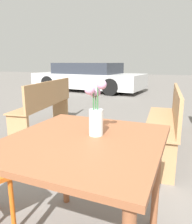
# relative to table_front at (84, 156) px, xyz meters

# --- Properties ---
(table_front) EXTENTS (0.87, 0.92, 0.75)m
(table_front) POSITION_rel_table_front_xyz_m (0.00, 0.00, 0.00)
(table_front) COLOR brown
(table_front) RESTS_ON ground_plane
(flower_vase) EXTENTS (0.11, 0.13, 0.32)m
(flower_vase) POSITION_rel_table_front_xyz_m (0.04, 0.08, 0.23)
(flower_vase) COLOR silver
(flower_vase) RESTS_ON table_front
(bench_near) EXTENTS (0.58, 1.69, 0.85)m
(bench_near) POSITION_rel_table_front_xyz_m (-1.68, 2.11, -0.18)
(bench_near) COLOR tan
(bench_near) RESTS_ON ground_plane
(bench_far) EXTENTS (0.47, 1.60, 0.85)m
(bench_far) POSITION_rel_table_front_xyz_m (0.35, 1.74, -0.19)
(bench_far) COLOR tan
(bench_far) RESTS_ON ground_plane
(parked_car) EXTENTS (4.67, 2.27, 1.12)m
(parked_car) POSITION_rel_table_front_xyz_m (-3.15, 7.26, -0.10)
(parked_car) COLOR silver
(parked_car) RESTS_ON ground_plane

